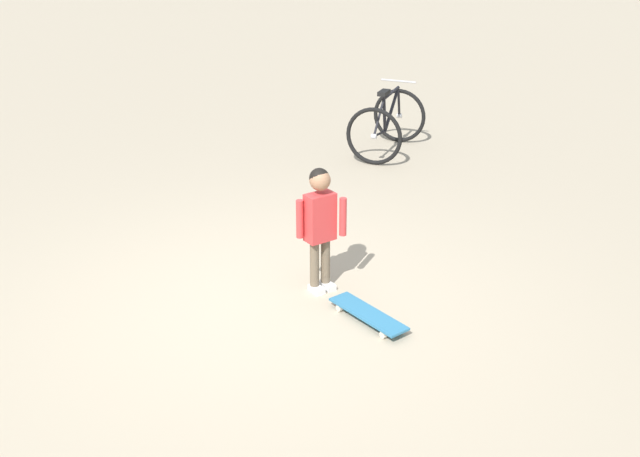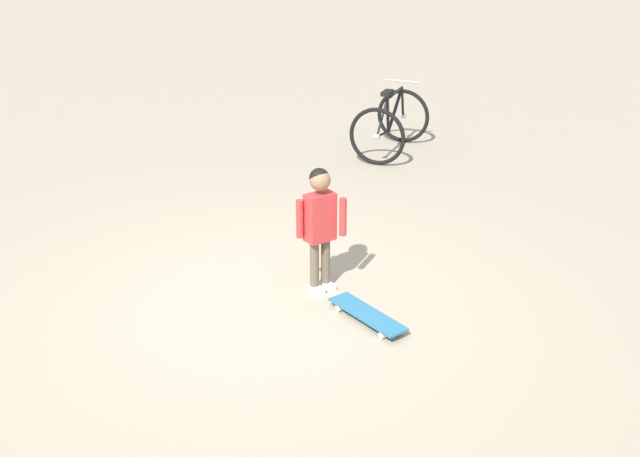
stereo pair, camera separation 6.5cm
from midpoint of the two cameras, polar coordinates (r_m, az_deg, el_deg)
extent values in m
plane|color=tan|center=(6.21, -3.70, -5.59)|extent=(50.00, 50.00, 0.00)
cylinder|color=brown|center=(6.34, 0.70, -2.46)|extent=(0.08, 0.08, 0.42)
cube|color=white|center=(6.42, 0.85, -4.28)|extent=(0.17, 0.15, 0.05)
cylinder|color=brown|center=(6.29, -0.12, -2.70)|extent=(0.08, 0.08, 0.42)
cube|color=white|center=(6.36, 0.04, -4.54)|extent=(0.17, 0.15, 0.05)
cube|color=#D13838|center=(6.14, 0.30, 0.85)|extent=(0.25, 0.28, 0.40)
cylinder|color=#D13838|center=(6.15, 2.02, 0.87)|extent=(0.06, 0.06, 0.32)
cylinder|color=#D13838|center=(6.11, -1.21, 0.72)|extent=(0.06, 0.06, 0.32)
sphere|color=#9E7051|center=(6.03, 0.31, 3.62)|extent=(0.17, 0.17, 0.17)
sphere|color=black|center=(6.03, 0.26, 3.78)|extent=(0.16, 0.16, 0.16)
cube|color=teal|center=(5.94, 3.86, -6.37)|extent=(0.70, 0.59, 0.02)
cube|color=#B7B7BC|center=(5.78, 5.53, -7.47)|extent=(0.09, 0.11, 0.02)
cube|color=#B7B7BC|center=(6.11, 2.27, -5.54)|extent=(0.09, 0.11, 0.02)
cylinder|color=beige|center=(5.84, 6.07, -7.43)|extent=(0.06, 0.06, 0.06)
cylinder|color=beige|center=(5.75, 4.97, -7.91)|extent=(0.06, 0.06, 0.06)
cylinder|color=beige|center=(6.17, 2.80, -5.52)|extent=(0.06, 0.06, 0.06)
cylinder|color=beige|center=(6.08, 1.72, -5.94)|extent=(0.06, 0.06, 0.06)
torus|color=black|center=(10.23, 6.38, 8.33)|extent=(0.33, 0.67, 0.71)
torus|color=black|center=(9.30, 4.47, 6.84)|extent=(0.33, 0.67, 0.71)
cylinder|color=#B7B7BC|center=(10.23, 6.38, 8.33)|extent=(0.08, 0.08, 0.06)
cylinder|color=#B7B7BC|center=(9.30, 4.47, 6.84)|extent=(0.08, 0.08, 0.06)
cylinder|color=black|center=(9.87, 5.81, 8.83)|extent=(0.49, 0.25, 0.48)
cylinder|color=black|center=(9.77, 5.77, 9.98)|extent=(0.55, 0.27, 0.06)
cylinder|color=black|center=(9.59, 5.26, 8.49)|extent=(0.14, 0.09, 0.48)
cylinder|color=black|center=(9.50, 4.89, 7.03)|extent=(0.41, 0.20, 0.08)
cylinder|color=black|center=(9.39, 4.84, 8.21)|extent=(0.33, 0.17, 0.40)
cylinder|color=black|center=(10.13, 6.34, 9.35)|extent=(0.13, 0.08, 0.41)
cube|color=black|center=(9.48, 5.23, 10.02)|extent=(0.24, 0.18, 0.05)
cylinder|color=#B7B7BC|center=(10.02, 6.33, 10.84)|extent=(0.21, 0.43, 0.02)
camera|label=1|loc=(0.03, -89.70, 0.13)|focal=43.00mm
camera|label=2|loc=(0.03, 90.30, -0.13)|focal=43.00mm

